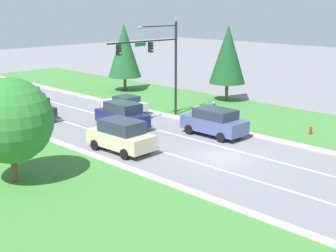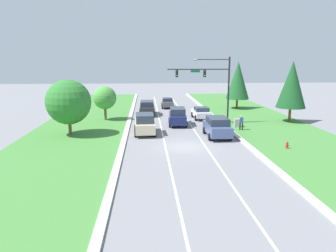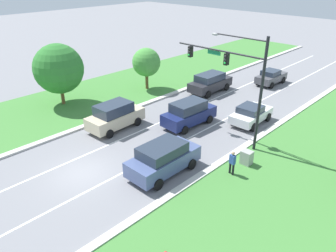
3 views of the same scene
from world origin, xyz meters
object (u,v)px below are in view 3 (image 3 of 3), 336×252
charcoal_suv (210,82)px  oak_near_left_tree (146,62)px  white_sedan (251,114)px  navy_suv (189,113)px  graphite_sedan (271,77)px  traffic_signal_mast (236,72)px  slate_blue_suv (163,158)px  pedestrian (232,162)px  utility_cabinet (247,158)px  champagne_suv (115,116)px  oak_far_left_tree (59,69)px

charcoal_suv → oak_near_left_tree: size_ratio=1.16×
charcoal_suv → white_sedan: (7.09, -3.72, -0.21)m
navy_suv → graphite_sedan: bearing=94.3°
traffic_signal_mast → charcoal_suv: bearing=135.4°
slate_blue_suv → graphite_sedan: slate_blue_suv is taller
white_sedan → pedestrian: 8.15m
charcoal_suv → graphite_sedan: charcoal_suv is taller
utility_cabinet → white_sedan: bearing=118.9°
traffic_signal_mast → charcoal_suv: size_ratio=1.57×
pedestrian → champagne_suv: bearing=15.5°
traffic_signal_mast → graphite_sedan: 15.47m
navy_suv → champagne_suv: bearing=-127.3°
slate_blue_suv → navy_suv: 7.26m
charcoal_suv → oak_near_left_tree: 6.92m
traffic_signal_mast → navy_suv: traffic_signal_mast is taller
navy_suv → oak_far_left_tree: size_ratio=0.84×
charcoal_suv → navy_suv: 8.37m
white_sedan → utility_cabinet: bearing=-63.4°
pedestrian → oak_far_left_tree: 18.41m
pedestrian → oak_near_left_tree: (-15.61, 7.24, 1.97)m
slate_blue_suv → navy_suv: navy_suv is taller
slate_blue_suv → navy_suv: bearing=117.9°
pedestrian → oak_near_left_tree: size_ratio=0.39×
navy_suv → pedestrian: size_ratio=2.87×
charcoal_suv → utility_cabinet: charcoal_suv is taller
champagne_suv → white_sedan: champagne_suv is taller
navy_suv → white_sedan: size_ratio=1.15×
navy_suv → white_sedan: bearing=51.0°
slate_blue_suv → utility_cabinet: (3.31, 4.45, -0.54)m
traffic_signal_mast → pedestrian: (2.67, -3.74, -4.37)m
traffic_signal_mast → champagne_suv: size_ratio=1.67×
traffic_signal_mast → utility_cabinet: size_ratio=7.90×
slate_blue_suv → oak_near_left_tree: 15.99m
slate_blue_suv → oak_far_left_tree: 15.20m
oak_near_left_tree → champagne_suv: bearing=-58.2°
champagne_suv → utility_cabinet: 10.92m
graphite_sedan → oak_far_left_tree: bearing=-119.1°
charcoal_suv → graphite_sedan: (3.33, 6.70, -0.20)m
traffic_signal_mast → slate_blue_suv: traffic_signal_mast is taller
navy_suv → champagne_suv: 5.99m
charcoal_suv → navy_suv: bearing=-63.9°
utility_cabinet → navy_suv: bearing=163.6°
pedestrian → oak_far_left_tree: size_ratio=0.29×
utility_cabinet → pedestrian: 1.74m
pedestrian → oak_far_left_tree: oak_far_left_tree is taller
white_sedan → oak_far_left_tree: size_ratio=0.73×
graphite_sedan → navy_suv: bearing=-87.5°
champagne_suv → oak_far_left_tree: bearing=180.0°
navy_suv → white_sedan: (3.49, 3.85, -0.24)m
utility_cabinet → oak_far_left_tree: bearing=-171.0°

